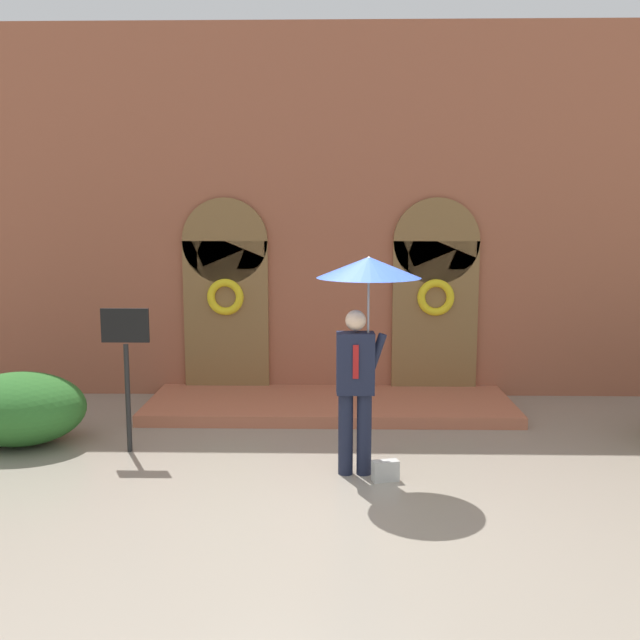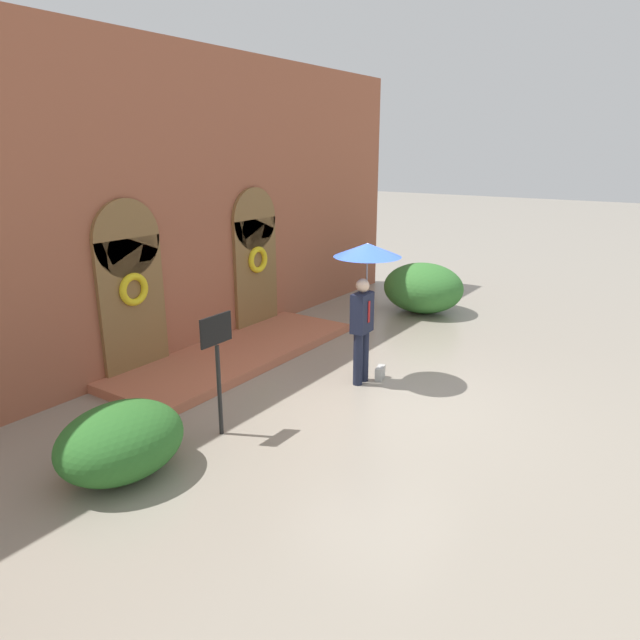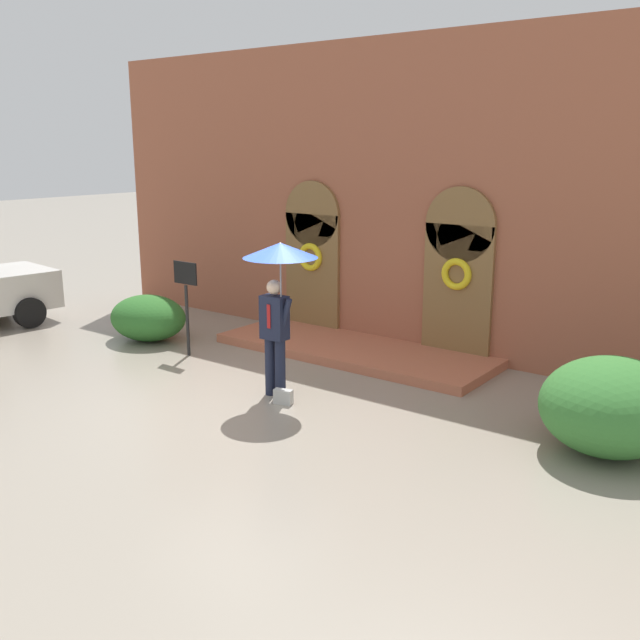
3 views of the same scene
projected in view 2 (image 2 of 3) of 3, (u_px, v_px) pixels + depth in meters
The scene contains 7 objects.
ground_plane at pixel (380, 395), 9.17m from camera, with size 80.00×80.00×0.00m, color gray.
building_facade at pixel (188, 212), 10.63m from camera, with size 14.00×2.30×5.60m.
person_with_umbrella at pixel (366, 271), 9.21m from camera, with size 1.10×1.10×2.36m.
handbag at pixel (380, 373), 9.80m from camera, with size 0.28×0.12×0.22m, color #B7B7B2.
sign_post at pixel (217, 355), 7.61m from camera, with size 0.56×0.06×1.72m.
shrub_left at pixel (121, 441), 6.84m from camera, with size 1.60×1.32×0.88m, color #2D6B28.
shrub_right at pixel (423, 288), 13.70m from camera, with size 1.73×1.93×1.19m, color #387A33.
Camera 2 is at (-7.51, -3.95, 3.82)m, focal length 32.00 mm.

